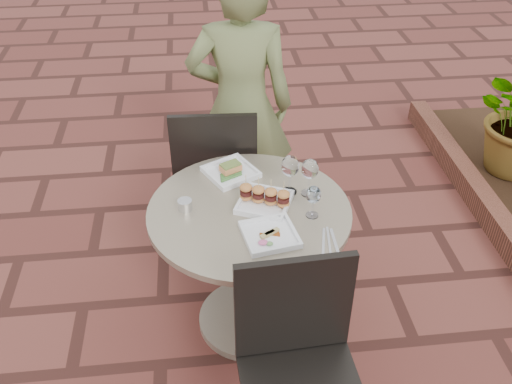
{
  "coord_description": "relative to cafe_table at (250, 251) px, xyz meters",
  "views": [
    {
      "loc": [
        -0.15,
        -2.16,
        2.27
      ],
      "look_at": [
        0.07,
        -0.19,
        0.82
      ],
      "focal_mm": 40.0,
      "sensor_mm": 36.0,
      "label": 1
    }
  ],
  "objects": [
    {
      "name": "ground",
      "position": [
        -0.04,
        0.19,
        -0.48
      ],
      "size": [
        60.0,
        60.0,
        0.0
      ],
      "primitive_type": "plane",
      "color": "brown",
      "rests_on": "ground"
    },
    {
      "name": "cafe_table",
      "position": [
        0.0,
        0.0,
        0.0
      ],
      "size": [
        0.9,
        0.9,
        0.73
      ],
      "color": "gray",
      "rests_on": "ground"
    },
    {
      "name": "chair_far",
      "position": [
        -0.12,
        0.61,
        0.07
      ],
      "size": [
        0.46,
        0.46,
        0.93
      ],
      "rotation": [
        0.0,
        0.0,
        3.08
      ],
      "color": "black",
      "rests_on": "ground"
    },
    {
      "name": "chair_near",
      "position": [
        0.11,
        -0.66,
        0.07
      ],
      "size": [
        0.46,
        0.46,
        0.93
      ],
      "rotation": [
        0.0,
        0.0,
        0.05
      ],
      "color": "black",
      "rests_on": "ground"
    },
    {
      "name": "diner",
      "position": [
        0.04,
        0.82,
        0.31
      ],
      "size": [
        0.61,
        0.43,
        1.6
      ],
      "primitive_type": "imported",
      "rotation": [
        0.0,
        0.0,
        3.05
      ],
      "color": "#5F6939",
      "rests_on": "ground"
    },
    {
      "name": "plate_salmon",
      "position": [
        -0.06,
        0.28,
        0.26
      ],
      "size": [
        0.29,
        0.29,
        0.06
      ],
      "rotation": [
        0.0,
        0.0,
        0.49
      ],
      "color": "white",
      "rests_on": "cafe_table"
    },
    {
      "name": "plate_sliders",
      "position": [
        0.07,
        0.02,
        0.28
      ],
      "size": [
        0.29,
        0.29,
        0.14
      ],
      "rotation": [
        0.0,
        0.0,
        -0.41
      ],
      "color": "white",
      "rests_on": "cafe_table"
    },
    {
      "name": "plate_tuna",
      "position": [
        0.06,
        -0.2,
        0.26
      ],
      "size": [
        0.25,
        0.25,
        0.03
      ],
      "rotation": [
        0.0,
        0.0,
        0.18
      ],
      "color": "white",
      "rests_on": "cafe_table"
    },
    {
      "name": "wine_glass_right",
      "position": [
        0.27,
        -0.08,
        0.35
      ],
      "size": [
        0.06,
        0.06,
        0.15
      ],
      "color": "white",
      "rests_on": "cafe_table"
    },
    {
      "name": "wine_glass_mid",
      "position": [
        0.19,
        0.11,
        0.38
      ],
      "size": [
        0.08,
        0.08,
        0.19
      ],
      "color": "white",
      "rests_on": "cafe_table"
    },
    {
      "name": "wine_glass_far",
      "position": [
        0.28,
        0.08,
        0.38
      ],
      "size": [
        0.08,
        0.08,
        0.18
      ],
      "color": "white",
      "rests_on": "cafe_table"
    },
    {
      "name": "steel_ramekin",
      "position": [
        -0.28,
        0.03,
        0.27
      ],
      "size": [
        0.07,
        0.07,
        0.05
      ],
      "primitive_type": "cylinder",
      "rotation": [
        0.0,
        0.0,
        0.06
      ],
      "color": "silver",
      "rests_on": "cafe_table"
    },
    {
      "name": "cutlery_set",
      "position": [
        0.3,
        -0.25,
        0.25
      ],
      "size": [
        0.1,
        0.19,
        0.0
      ],
      "primitive_type": null,
      "rotation": [
        0.0,
        0.0,
        -0.09
      ],
      "color": "silver",
      "rests_on": "cafe_table"
    },
    {
      "name": "planter_curb",
      "position": [
        1.56,
        0.49,
        -0.41
      ],
      "size": [
        0.12,
        3.0,
        0.15
      ],
      "primitive_type": "cube",
      "color": "brown",
      "rests_on": "ground"
    }
  ]
}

